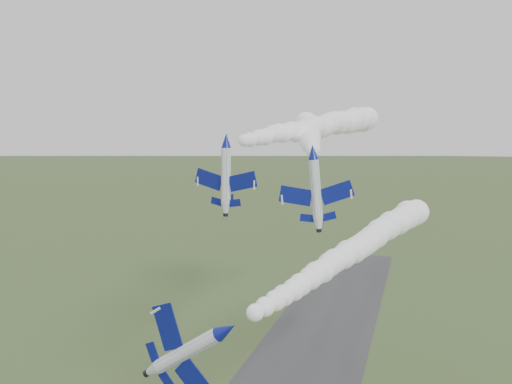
# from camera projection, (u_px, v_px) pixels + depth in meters

# --- Properties ---
(jet_lead) EXTENTS (6.12, 12.53, 8.74)m
(jet_lead) POSITION_uv_depth(u_px,v_px,m) (226.00, 330.00, 52.06)
(jet_lead) COLOR white
(smoke_trail_jet_lead) EXTENTS (18.48, 65.86, 4.84)m
(smoke_trail_jet_lead) POSITION_uv_depth(u_px,v_px,m) (360.00, 246.00, 83.25)
(smoke_trail_jet_lead) COLOR white
(jet_pair_left) EXTENTS (9.57, 11.28, 2.79)m
(jet_pair_left) POSITION_uv_depth(u_px,v_px,m) (226.00, 140.00, 76.47)
(jet_pair_left) COLOR white
(smoke_trail_jet_pair_left) EXTENTS (18.64, 71.60, 5.70)m
(smoke_trail_jet_pair_left) POSITION_uv_depth(u_px,v_px,m) (321.00, 126.00, 110.24)
(smoke_trail_jet_pair_left) COLOR white
(jet_pair_right) EXTENTS (9.75, 11.50, 2.89)m
(jet_pair_right) POSITION_uv_depth(u_px,v_px,m) (313.00, 152.00, 73.64)
(jet_pair_right) COLOR white
(smoke_trail_jet_pair_right) EXTENTS (19.95, 70.75, 5.58)m
(smoke_trail_jet_pair_right) POSITION_uv_depth(u_px,v_px,m) (309.00, 133.00, 110.94)
(smoke_trail_jet_pair_right) COLOR white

